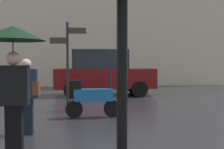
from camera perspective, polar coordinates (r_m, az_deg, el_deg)
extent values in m
cylinder|color=black|center=(2.26, 2.12, -5.18)|extent=(0.09, 0.09, 2.41)
cube|color=black|center=(4.78, -19.84, -10.86)|extent=(0.26, 0.17, 0.80)
cube|color=black|center=(4.67, -19.99, -2.17)|extent=(0.48, 0.21, 0.65)
sphere|color=beige|center=(4.65, -20.08, 3.18)|extent=(0.22, 0.22, 0.22)
cylinder|color=black|center=(4.65, -20.11, 4.91)|extent=(0.02, 0.02, 0.30)
cone|color=black|center=(4.67, -20.16, 8.19)|extent=(1.04, 1.04, 0.23)
cube|color=black|center=(5.93, -17.48, -8.41)|extent=(0.25, 0.16, 0.75)
cube|color=#1E2D47|center=(5.84, -17.57, -1.85)|extent=(0.45, 0.20, 0.61)
sphere|color=beige|center=(5.82, -17.64, 2.16)|extent=(0.21, 0.21, 0.21)
cube|color=brown|center=(5.81, -15.61, -2.75)|extent=(0.12, 0.24, 0.28)
cylinder|color=black|center=(7.41, 0.04, -7.18)|extent=(0.46, 0.09, 0.46)
cylinder|color=black|center=(7.37, -7.97, -7.26)|extent=(0.46, 0.09, 0.46)
cube|color=#195999|center=(7.31, -3.96, -4.31)|extent=(1.02, 0.32, 0.32)
cube|color=black|center=(7.29, -7.60, -2.14)|extent=(0.28, 0.28, 0.24)
cylinder|color=black|center=(7.31, -0.36, -1.55)|extent=(0.06, 0.06, 0.55)
cube|color=#590C0F|center=(12.04, -1.53, -0.76)|extent=(4.34, 1.67, 0.85)
cube|color=black|center=(12.00, -2.57, 3.24)|extent=(2.39, 1.54, 0.83)
cylinder|color=black|center=(13.08, 4.38, -2.35)|extent=(0.67, 0.18, 0.67)
cylinder|color=black|center=(11.45, 5.86, -3.10)|extent=(0.67, 0.18, 0.67)
cylinder|color=black|center=(12.88, -8.08, -2.45)|extent=(0.67, 0.18, 0.67)
cylinder|color=black|center=(11.22, -8.41, -3.24)|extent=(0.67, 0.18, 0.67)
cylinder|color=black|center=(8.27, -9.32, 1.58)|extent=(0.08, 0.08, 2.68)
cube|color=#33281E|center=(8.31, -7.43, 9.13)|extent=(0.56, 0.04, 0.18)
cube|color=#33281E|center=(8.31, -11.17, 7.03)|extent=(0.52, 0.04, 0.18)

